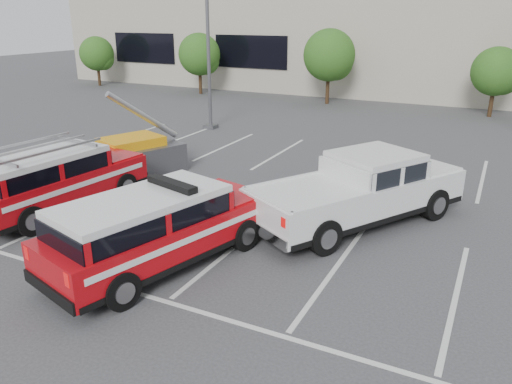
# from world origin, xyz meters

# --- Properties ---
(ground) EXTENTS (120.00, 120.00, 0.00)m
(ground) POSITION_xyz_m (0.00, 0.00, 0.00)
(ground) COLOR #3A3A3C
(ground) RESTS_ON ground
(stall_markings) EXTENTS (23.00, 15.00, 0.01)m
(stall_markings) POSITION_xyz_m (0.00, 4.50, 0.01)
(stall_markings) COLOR silver
(stall_markings) RESTS_ON ground
(convention_building) EXTENTS (60.00, 16.99, 13.20)m
(convention_building) POSITION_xyz_m (0.18, 31.86, 4.72)
(convention_building) COLOR #B5A999
(convention_building) RESTS_ON ground
(tree_far_left) EXTENTS (2.77, 2.77, 3.99)m
(tree_far_left) POSITION_xyz_m (-24.91, 22.05, 2.50)
(tree_far_left) COLOR #3F2B19
(tree_far_left) RESTS_ON ground
(tree_left) EXTENTS (3.07, 3.07, 4.42)m
(tree_left) POSITION_xyz_m (-14.91, 22.05, 2.77)
(tree_left) COLOR #3F2B19
(tree_left) RESTS_ON ground
(tree_mid_left) EXTENTS (3.37, 3.37, 4.85)m
(tree_mid_left) POSITION_xyz_m (-4.91, 22.05, 3.04)
(tree_mid_left) COLOR #3F2B19
(tree_mid_left) RESTS_ON ground
(tree_mid_right) EXTENTS (2.77, 2.77, 3.99)m
(tree_mid_right) POSITION_xyz_m (5.09, 22.05, 2.50)
(tree_mid_right) COLOR #3F2B19
(tree_mid_right) RESTS_ON ground
(light_pole_left) EXTENTS (0.90, 0.60, 10.24)m
(light_pole_left) POSITION_xyz_m (-8.00, 12.00, 5.19)
(light_pole_left) COLOR #59595E
(light_pole_left) RESTS_ON ground
(fire_chief_suv) EXTENTS (3.52, 6.04, 2.00)m
(fire_chief_suv) POSITION_xyz_m (-1.15, -1.53, 0.82)
(fire_chief_suv) COLOR #AF080F
(fire_chief_suv) RESTS_ON ground
(white_pickup) EXTENTS (5.26, 6.76, 2.00)m
(white_pickup) POSITION_xyz_m (2.40, 3.13, 0.80)
(white_pickup) COLOR silver
(white_pickup) RESTS_ON ground
(ladder_suv) EXTENTS (2.66, 5.58, 2.12)m
(ladder_suv) POSITION_xyz_m (-6.13, -0.04, 0.85)
(ladder_suv) COLOR #AF080F
(ladder_suv) RESTS_ON ground
(utility_rig) EXTENTS (4.16, 4.02, 3.16)m
(utility_rig) POSITION_xyz_m (-6.62, 3.90, 0.63)
(utility_rig) COLOR #59595E
(utility_rig) RESTS_ON ground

